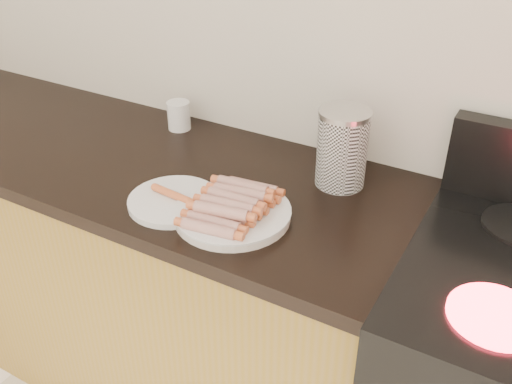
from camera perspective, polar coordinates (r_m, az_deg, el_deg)
The scene contains 10 objects.
wall_back at distance 1.58m, azimuth 6.34°, elevation 17.58°, with size 4.00×0.04×2.60m, color silver.
cabinet_base at distance 2.12m, azimuth -16.44°, elevation -6.06°, with size 2.20×0.59×0.86m, color olive.
counter_slab at distance 1.89m, azimuth -18.48°, elevation 4.86°, with size 2.20×0.62×0.04m, color black.
burner_near_left at distance 1.19m, azimuth 22.80°, elevation -11.34°, with size 0.18×0.18×0.01m, color #FF1E2D.
main_plate at distance 1.38m, azimuth -2.37°, elevation -2.26°, with size 0.28×0.28×0.02m, color white.
side_plate at distance 1.45m, azimuth -8.21°, elevation -0.89°, with size 0.23×0.23×0.02m, color white.
hotdog_pile at distance 1.36m, azimuth -2.40°, elevation -1.12°, with size 0.13×0.25×0.05m.
plain_sausages at distance 1.44m, azimuth -8.26°, elevation -0.28°, with size 0.13×0.03×0.02m.
canister at distance 1.49m, azimuth 8.62°, elevation 4.36°, with size 0.13×0.13×0.21m.
mug at distance 1.82m, azimuth -7.73°, elevation 7.59°, with size 0.07×0.07×0.09m, color white.
Camera 1 is at (0.61, 0.59, 1.68)m, focal length 40.00 mm.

